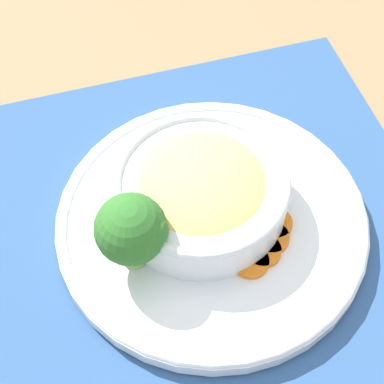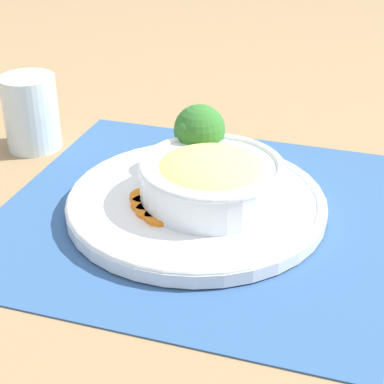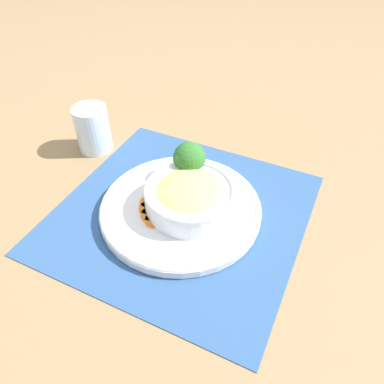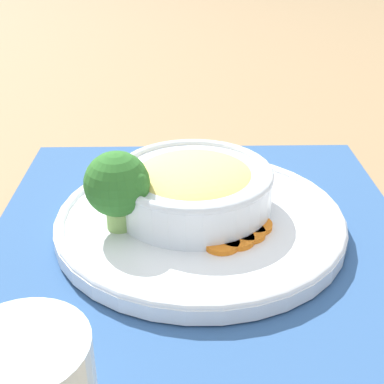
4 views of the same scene
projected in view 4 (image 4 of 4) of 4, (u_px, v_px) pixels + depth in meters
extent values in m
plane|color=#8C704C|center=(200.00, 231.00, 0.60)|extent=(4.00, 4.00, 0.00)
cube|color=#2D5184|center=(200.00, 229.00, 0.60)|extent=(0.51, 0.52, 0.00)
cylinder|color=silver|center=(200.00, 222.00, 0.60)|extent=(0.32, 0.32, 0.02)
torus|color=silver|center=(200.00, 216.00, 0.59)|extent=(0.32, 0.32, 0.01)
cylinder|color=silver|center=(193.00, 191.00, 0.60)|extent=(0.18, 0.18, 0.04)
torus|color=silver|center=(193.00, 173.00, 0.59)|extent=(0.18, 0.18, 0.01)
ellipsoid|color=#EAC66B|center=(193.00, 182.00, 0.59)|extent=(0.14, 0.14, 0.05)
cylinder|color=#84AD5B|center=(119.00, 216.00, 0.57)|extent=(0.03, 0.03, 0.03)
sphere|color=#2D6B28|center=(117.00, 184.00, 0.55)|extent=(0.07, 0.07, 0.07)
sphere|color=#2D6B28|center=(133.00, 184.00, 0.54)|extent=(0.03, 0.03, 0.03)
sphere|color=#2D6B28|center=(102.00, 177.00, 0.55)|extent=(0.03, 0.03, 0.03)
cylinder|color=orange|center=(222.00, 243.00, 0.54)|extent=(0.04, 0.04, 0.01)
cylinder|color=orange|center=(236.00, 239.00, 0.55)|extent=(0.04, 0.04, 0.01)
cylinder|color=orange|center=(248.00, 233.00, 0.56)|extent=(0.04, 0.04, 0.01)
cylinder|color=orange|center=(255.00, 225.00, 0.57)|extent=(0.04, 0.04, 0.01)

